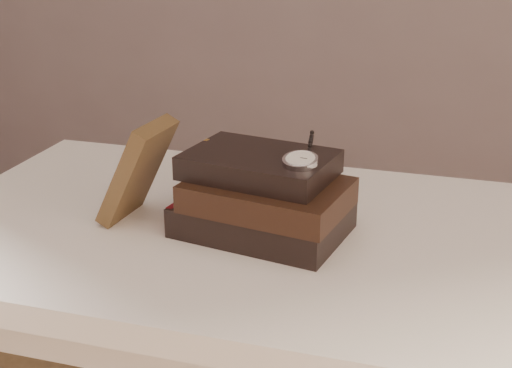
% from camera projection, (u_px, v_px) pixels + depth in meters
% --- Properties ---
extents(table, '(1.00, 0.60, 0.75)m').
position_uv_depth(table, '(251.00, 279.00, 1.09)').
color(table, white).
rests_on(table, ground).
extents(book_stack, '(0.26, 0.20, 0.12)m').
position_uv_depth(book_stack, '(263.00, 197.00, 1.02)').
color(book_stack, black).
rests_on(book_stack, table).
extents(journal, '(0.11, 0.11, 0.16)m').
position_uv_depth(journal, '(138.00, 171.00, 1.05)').
color(journal, '#3E2B18').
rests_on(journal, table).
extents(pocket_watch, '(0.06, 0.15, 0.02)m').
position_uv_depth(pocket_watch, '(301.00, 159.00, 0.96)').
color(pocket_watch, silver).
rests_on(pocket_watch, book_stack).
extents(eyeglasses, '(0.12, 0.13, 0.05)m').
position_uv_depth(eyeglasses, '(237.00, 164.00, 1.12)').
color(eyeglasses, silver).
rests_on(eyeglasses, book_stack).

